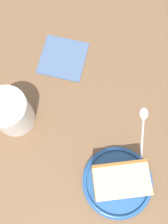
{
  "coord_description": "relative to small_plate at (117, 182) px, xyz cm",
  "views": [
    {
      "loc": [
        -6.79,
        1.51,
        54.93
      ],
      "look_at": [
        8.28,
        -1.86,
        3.0
      ],
      "focal_mm": 39.57,
      "sensor_mm": 36.0,
      "label": 1
    }
  ],
  "objects": [
    {
      "name": "small_plate",
      "position": [
        0.0,
        0.0,
        0.0
      ],
      "size": [
        14.8,
        14.8,
        1.82
      ],
      "color": "#26599E",
      "rests_on": "ground_plane"
    },
    {
      "name": "teaspoon",
      "position": [
        11.15,
        -9.2,
        -0.55
      ],
      "size": [
        13.36,
        5.93,
        0.8
      ],
      "color": "silver",
      "rests_on": "ground_plane"
    },
    {
      "name": "folded_napkin",
      "position": [
        31.62,
        5.65,
        -0.59
      ],
      "size": [
        14.66,
        14.65,
        0.6
      ],
      "primitive_type": "cube",
      "rotation": [
        0.0,
        0.0,
        -0.45
      ],
      "color": "slate",
      "rests_on": "ground_plane"
    },
    {
      "name": "cake_slice",
      "position": [
        0.27,
        -0.03,
        3.79
      ],
      "size": [
        7.56,
        11.07,
        6.93
      ],
      "color": "#9E662D",
      "rests_on": "small_plate"
    },
    {
      "name": "tea_mug",
      "position": [
        18.76,
        19.16,
        3.85
      ],
      "size": [
        8.76,
        11.32,
        9.3
      ],
      "color": "white",
      "rests_on": "ground_plane"
    },
    {
      "name": "ground_plane",
      "position": [
        7.7,
        5.5,
        -1.98
      ],
      "size": [
        148.42,
        148.42,
        2.18
      ],
      "primitive_type": "cube",
      "color": "brown"
    }
  ]
}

